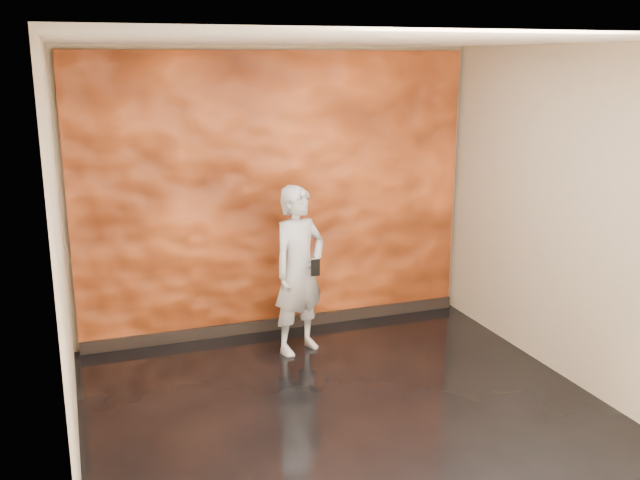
{
  "coord_description": "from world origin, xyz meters",
  "views": [
    {
      "loc": [
        -1.92,
        -4.64,
        2.68
      ],
      "look_at": [
        0.1,
        1.0,
        1.15
      ],
      "focal_mm": 40.0,
      "sensor_mm": 36.0,
      "label": 1
    }
  ],
  "objects": [
    {
      "name": "feature_wall",
      "position": [
        0.0,
        1.96,
        1.38
      ],
      "size": [
        3.9,
        0.06,
        2.75
      ],
      "primitive_type": "cube",
      "color": "orange",
      "rests_on": "ground"
    },
    {
      "name": "man",
      "position": [
        0.02,
        1.34,
        0.79
      ],
      "size": [
        0.68,
        0.57,
        1.58
      ],
      "primitive_type": "imported",
      "rotation": [
        0.0,
        0.0,
        0.41
      ],
      "color": "#A4A9B5",
      "rests_on": "ground"
    },
    {
      "name": "phone",
      "position": [
        0.1,
        1.11,
        0.87
      ],
      "size": [
        0.08,
        0.02,
        0.15
      ],
      "primitive_type": "cube",
      "rotation": [
        0.0,
        0.0,
        -0.01
      ],
      "color": "black",
      "rests_on": "man"
    },
    {
      "name": "baseboard",
      "position": [
        0.0,
        1.92,
        0.06
      ],
      "size": [
        3.9,
        0.04,
        0.12
      ],
      "primitive_type": "cube",
      "color": "black",
      "rests_on": "ground"
    },
    {
      "name": "room",
      "position": [
        0.0,
        0.0,
        1.4
      ],
      "size": [
        4.02,
        4.02,
        2.81
      ],
      "color": "black",
      "rests_on": "ground"
    }
  ]
}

